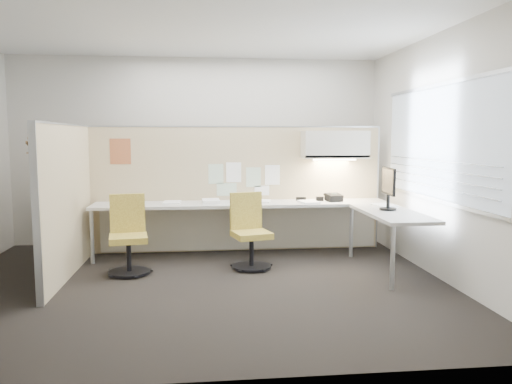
{
  "coord_description": "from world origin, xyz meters",
  "views": [
    {
      "loc": [
        0.05,
        -5.42,
        1.62
      ],
      "look_at": [
        0.73,
        0.8,
        0.92
      ],
      "focal_mm": 35.0,
      "sensor_mm": 36.0,
      "label": 1
    }
  ],
  "objects": [
    {
      "name": "paper_stack_0",
      "position": [
        -0.88,
        1.2,
        0.75
      ],
      "size": [
        0.25,
        0.32,
        0.04
      ],
      "primitive_type": "cube",
      "rotation": [
        0.0,
        0.0,
        0.07
      ],
      "color": "white",
      "rests_on": "desk"
    },
    {
      "name": "task_light_strip",
      "position": [
        1.9,
        1.39,
        1.3
      ],
      "size": [
        0.6,
        0.06,
        0.02
      ],
      "primitive_type": "cube",
      "color": "#FFEABF",
      "rests_on": "overhead_bin"
    },
    {
      "name": "wall_right",
      "position": [
        2.75,
        0.0,
        1.4
      ],
      "size": [
        0.02,
        4.5,
        2.8
      ],
      "primitive_type": "cube",
      "color": "beige",
      "rests_on": "ground"
    },
    {
      "name": "tape_dispenser",
      "position": [
        1.68,
        1.32,
        0.76
      ],
      "size": [
        0.1,
        0.07,
        0.06
      ],
      "primitive_type": "cube",
      "rotation": [
        0.0,
        0.0,
        -0.06
      ],
      "color": "black",
      "rests_on": "desk"
    },
    {
      "name": "paper_stack_2",
      "position": [
        0.17,
        1.26,
        0.75
      ],
      "size": [
        0.24,
        0.31,
        0.05
      ],
      "primitive_type": "cube",
      "rotation": [
        0.0,
        0.0,
        0.03
      ],
      "color": "white",
      "rests_on": "desk"
    },
    {
      "name": "stapler",
      "position": [
        1.43,
        1.38,
        0.76
      ],
      "size": [
        0.15,
        0.07,
        0.05
      ],
      "primitive_type": "cube",
      "rotation": [
        0.0,
        0.0,
        -0.22
      ],
      "color": "black",
      "rests_on": "desk"
    },
    {
      "name": "coat_hook",
      "position": [
        -1.58,
        -0.26,
        1.41
      ],
      "size": [
        0.18,
        0.49,
        1.45
      ],
      "color": "silver",
      "rests_on": "partition_left"
    },
    {
      "name": "overhead_bin",
      "position": [
        1.9,
        1.39,
        1.51
      ],
      "size": [
        0.9,
        0.36,
        0.38
      ],
      "primitive_type": "cube",
      "color": "beige",
      "rests_on": "partition_back"
    },
    {
      "name": "paper_stack_1",
      "position": [
        -0.35,
        1.32,
        0.74
      ],
      "size": [
        0.24,
        0.31,
        0.02
      ],
      "primitive_type": "cube",
      "rotation": [
        0.0,
        0.0,
        -0.05
      ],
      "color": "white",
      "rests_on": "desk"
    },
    {
      "name": "ceiling",
      "position": [
        0.0,
        0.0,
        2.8
      ],
      "size": [
        5.5,
        4.5,
        0.01
      ],
      "primitive_type": "cube",
      "color": "white",
      "rests_on": "wall_back"
    },
    {
      "name": "phone",
      "position": [
        1.86,
        1.27,
        0.78
      ],
      "size": [
        0.25,
        0.23,
        0.12
      ],
      "rotation": [
        0.0,
        0.0,
        0.22
      ],
      "color": "black",
      "rests_on": "desk"
    },
    {
      "name": "pinned_papers",
      "position": [
        0.63,
        1.57,
        1.03
      ],
      "size": [
        1.01,
        0.0,
        0.47
      ],
      "color": "#8CBF8C",
      "rests_on": "partition_back"
    },
    {
      "name": "poster",
      "position": [
        -1.05,
        1.57,
        1.42
      ],
      "size": [
        0.28,
        0.0,
        0.35
      ],
      "primitive_type": "cube",
      "color": "orange",
      "rests_on": "partition_back"
    },
    {
      "name": "desk",
      "position": [
        0.93,
        1.13,
        0.6
      ],
      "size": [
        4.0,
        2.07,
        0.73
      ],
      "color": "beige",
      "rests_on": "floor"
    },
    {
      "name": "chair_left",
      "position": [
        -0.82,
        0.53,
        0.43
      ],
      "size": [
        0.49,
        0.51,
        0.92
      ],
      "rotation": [
        0.0,
        0.0,
        0.15
      ],
      "color": "black",
      "rests_on": "floor"
    },
    {
      "name": "chair_right",
      "position": [
        0.63,
        0.63,
        0.43
      ],
      "size": [
        0.52,
        0.53,
        0.91
      ],
      "rotation": [
        0.0,
        0.0,
        0.25
      ],
      "color": "black",
      "rests_on": "floor"
    },
    {
      "name": "partition_back",
      "position": [
        0.55,
        1.6,
        0.88
      ],
      "size": [
        4.1,
        0.06,
        1.75
      ],
      "primitive_type": "cube",
      "color": "#C3B387",
      "rests_on": "floor"
    },
    {
      "name": "wall_back",
      "position": [
        0.0,
        2.25,
        1.4
      ],
      "size": [
        5.5,
        0.02,
        2.8
      ],
      "primitive_type": "cube",
      "color": "beige",
      "rests_on": "ground"
    },
    {
      "name": "paper_stack_5",
      "position": [
        2.39,
        0.73,
        0.74
      ],
      "size": [
        0.3,
        0.35,
        0.02
      ],
      "primitive_type": "cube",
      "rotation": [
        0.0,
        0.0,
        0.25
      ],
      "color": "white",
      "rests_on": "desk"
    },
    {
      "name": "floor",
      "position": [
        0.0,
        0.0,
        -0.01
      ],
      "size": [
        5.5,
        4.5,
        0.01
      ],
      "primitive_type": "cube",
      "color": "black",
      "rests_on": "ground"
    },
    {
      "name": "wall_front",
      "position": [
        0.0,
        -2.25,
        1.4
      ],
      "size": [
        5.5,
        0.02,
        2.8
      ],
      "primitive_type": "cube",
      "color": "beige",
      "rests_on": "ground"
    },
    {
      "name": "paper_stack_6",
      "position": [
        0.77,
        1.42,
        0.74
      ],
      "size": [
        0.25,
        0.32,
        0.02
      ],
      "primitive_type": "cube",
      "rotation": [
        0.0,
        0.0,
        0.09
      ],
      "color": "white",
      "rests_on": "desk"
    },
    {
      "name": "paper_stack_4",
      "position": [
        1.49,
        1.16,
        0.74
      ],
      "size": [
        0.28,
        0.34,
        0.02
      ],
      "primitive_type": "cube",
      "rotation": [
        0.0,
        0.0,
        0.18
      ],
      "color": "white",
      "rests_on": "desk"
    },
    {
      "name": "paper_stack_3",
      "position": [
        0.88,
        1.35,
        0.74
      ],
      "size": [
        0.29,
        0.34,
        0.01
      ],
      "primitive_type": "cube",
      "rotation": [
        0.0,
        0.0,
        -0.21
      ],
      "color": "white",
      "rests_on": "desk"
    },
    {
      "name": "monitor",
      "position": [
        2.3,
        0.37,
        1.03
      ],
      "size": [
        0.2,
        0.49,
        0.51
      ],
      "rotation": [
        0.0,
        0.0,
        1.48
      ],
      "color": "black",
      "rests_on": "desk"
    },
    {
      "name": "partition_left",
      "position": [
        -1.5,
        0.5,
        0.88
      ],
      "size": [
        0.06,
        2.2,
        1.75
      ],
      "primitive_type": "cube",
      "color": "#C3B387",
      "rests_on": "floor"
    },
    {
      "name": "window_pane",
      "position": [
        2.73,
        0.0,
        1.55
      ],
      "size": [
        0.01,
        2.8,
        1.3
      ],
      "primitive_type": "cube",
      "color": "#909BA7",
      "rests_on": "wall_right"
    }
  ]
}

